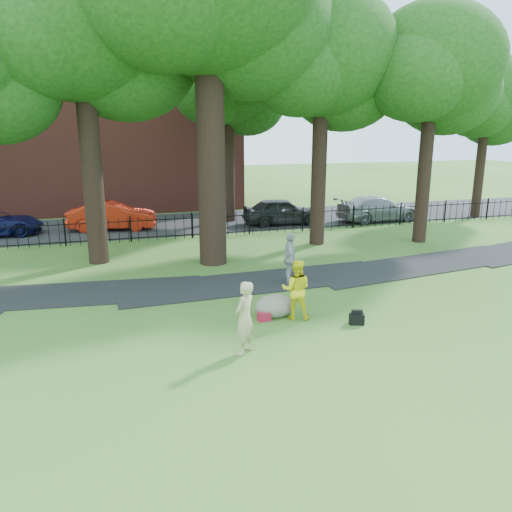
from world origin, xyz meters
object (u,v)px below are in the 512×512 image
object	(u,v)px
man	(296,289)
woman	(245,318)
red_sedan	(112,216)
boulder	(275,304)

from	to	relation	value
man	woman	bearing A→B (deg)	63.86
red_sedan	boulder	bearing A→B (deg)	-154.35
boulder	red_sedan	world-z (taller)	red_sedan
woman	red_sedan	distance (m)	17.10
woman	boulder	xyz separation A→B (m)	(1.53, 2.18, -0.57)
woman	man	xyz separation A→B (m)	(2.05, 1.80, -0.04)
woman	red_sedan	xyz separation A→B (m)	(-2.71, 16.88, -0.16)
man	boulder	xyz separation A→B (m)	(-0.52, 0.38, -0.53)
man	red_sedan	bearing A→B (deg)	-49.86
red_sedan	man	bearing A→B (deg)	-152.92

